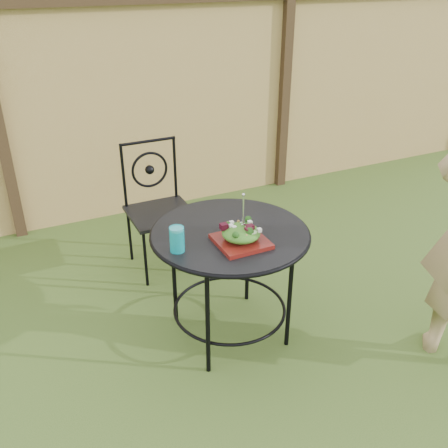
# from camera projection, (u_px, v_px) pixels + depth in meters

# --- Properties ---
(ground) EXTENTS (60.00, 60.00, 0.00)m
(ground) POSITION_uv_depth(u_px,v_px,m) (279.00, 340.00, 3.11)
(ground) COLOR #254416
(ground) RESTS_ON ground
(fence) EXTENTS (8.00, 0.12, 1.90)m
(fence) POSITION_uv_depth(u_px,v_px,m) (156.00, 108.00, 4.42)
(fence) COLOR tan
(fence) RESTS_ON ground
(patio_table) EXTENTS (0.92, 0.92, 0.72)m
(patio_table) POSITION_uv_depth(u_px,v_px,m) (230.00, 252.00, 2.91)
(patio_table) COLOR black
(patio_table) RESTS_ON ground
(patio_chair) EXTENTS (0.46, 0.46, 0.95)m
(patio_chair) POSITION_uv_depth(u_px,v_px,m) (158.00, 204.00, 3.69)
(patio_chair) COLOR black
(patio_chair) RESTS_ON ground
(salad_plate) EXTENTS (0.27, 0.27, 0.02)m
(salad_plate) POSITION_uv_depth(u_px,v_px,m) (241.00, 241.00, 2.72)
(salad_plate) COLOR #48150A
(salad_plate) RESTS_ON patio_table
(salad) EXTENTS (0.21, 0.21, 0.08)m
(salad) POSITION_uv_depth(u_px,v_px,m) (241.00, 233.00, 2.69)
(salad) COLOR #235614
(salad) RESTS_ON salad_plate
(fork) EXTENTS (0.01, 0.01, 0.18)m
(fork) POSITION_uv_depth(u_px,v_px,m) (243.00, 211.00, 2.64)
(fork) COLOR silver
(fork) RESTS_ON salad
(drinking_glass) EXTENTS (0.08, 0.08, 0.14)m
(drinking_glass) POSITION_uv_depth(u_px,v_px,m) (177.00, 239.00, 2.62)
(drinking_glass) COLOR #0D919A
(drinking_glass) RESTS_ON patio_table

